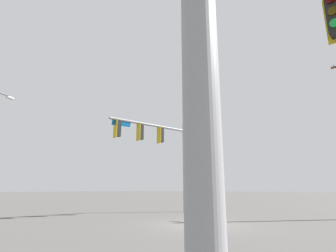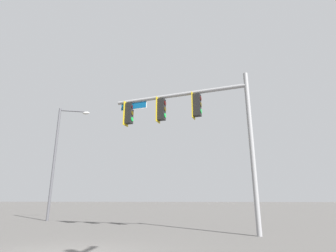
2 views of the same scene
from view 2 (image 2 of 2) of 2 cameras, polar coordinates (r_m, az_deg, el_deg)
signal_pole_near at (r=12.66m, az=4.19°, el=2.21°), size 6.68×1.59×7.03m
street_lamp at (r=20.87m, az=-22.70°, el=-5.45°), size 2.17×0.88×8.13m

